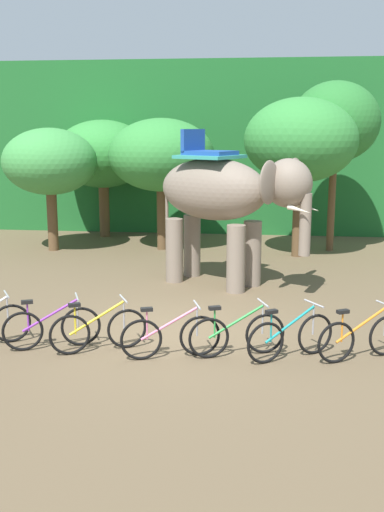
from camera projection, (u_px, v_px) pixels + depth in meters
name	position (u px, v px, depth m)	size (l,w,h in m)	color
ground_plane	(173.00, 334.00, 11.72)	(80.00, 80.00, 0.00)	brown
foliage_hedge	(225.00, 146.00, 24.96)	(36.00, 6.00, 6.17)	#1E6028
tree_right	(50.00, 162.00, 19.15)	(2.90, 2.90, 3.81)	brown
tree_center_left	(103.00, 154.00, 21.60)	(3.33, 3.33, 4.08)	brown
tree_center_right	(161.00, 155.00, 19.27)	(3.30, 3.30, 4.11)	brown
tree_far_right	(301.00, 141.00, 18.10)	(3.32, 3.32, 4.69)	brown
tree_left	(335.00, 123.00, 18.84)	(2.69, 2.69, 5.20)	brown
elephant	(225.00, 196.00, 14.88)	(4.10, 3.14, 3.78)	gray
bike_purple	(52.00, 327.00, 10.88)	(1.60, 0.77, 0.92)	black
bike_yellow	(98.00, 330.00, 10.73)	(1.55, 0.84, 0.92)	black
bike_pink	(171.00, 336.00, 10.42)	(1.64, 0.68, 0.92)	black
bike_green	(237.00, 334.00, 10.52)	(1.62, 0.73, 0.92)	black
bike_teal	(291.00, 337.00, 10.39)	(1.46, 0.97, 0.92)	black
bike_orange	(362.00, 337.00, 10.36)	(1.54, 0.86, 0.92)	black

